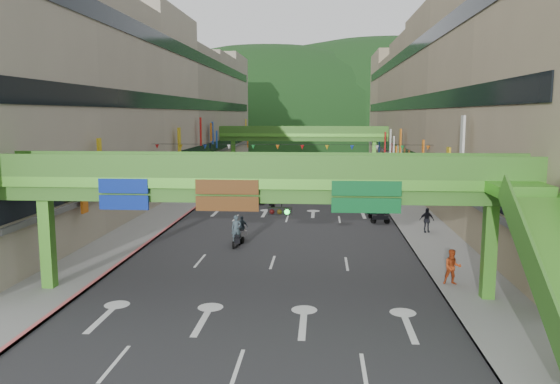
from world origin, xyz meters
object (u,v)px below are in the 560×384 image
(scooter_rider_near, at_px, (236,232))
(scooter_rider_mid, at_px, (273,197))
(car_silver, at_px, (258,195))
(overpass_near, at_px, (279,194))
(car_yellow, at_px, (291,186))
(pedestrian_red, at_px, (452,270))

(scooter_rider_near, relative_size, scooter_rider_mid, 1.06)
(scooter_rider_near, relative_size, car_silver, 0.53)
(scooter_rider_mid, bearing_deg, car_silver, 116.00)
(overpass_near, relative_size, car_yellow, 7.33)
(overpass_near, distance_m, scooter_rider_mid, 26.22)
(car_yellow, bearing_deg, scooter_rider_mid, -97.69)
(scooter_rider_mid, bearing_deg, overpass_near, -84.14)
(pedestrian_red, bearing_deg, car_yellow, 108.01)
(scooter_rider_mid, relative_size, car_silver, 0.50)
(car_silver, relative_size, pedestrian_red, 2.20)
(car_yellow, bearing_deg, scooter_rider_near, -97.06)
(car_silver, relative_size, car_yellow, 1.07)
(overpass_near, xyz_separation_m, car_silver, (-4.53, 29.62, -4.53))
(overpass_near, height_order, car_silver, overpass_near)
(scooter_rider_mid, bearing_deg, scooter_rider_near, -94.06)
(car_yellow, bearing_deg, overpass_near, -90.12)
(scooter_rider_near, bearing_deg, overpass_near, -70.17)
(scooter_rider_near, height_order, pedestrian_red, scooter_rider_near)
(overpass_near, relative_size, pedestrian_red, 15.00)
(car_silver, distance_m, car_yellow, 8.49)
(overpass_near, height_order, scooter_rider_mid, overpass_near)
(scooter_rider_mid, xyz_separation_m, pedestrian_red, (11.51, -23.14, -0.14))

